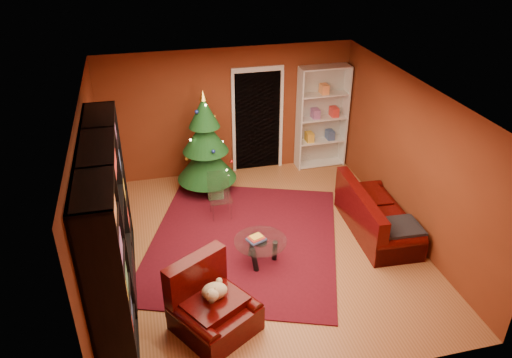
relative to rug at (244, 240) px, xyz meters
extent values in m
cube|color=#965730|center=(0.26, -0.21, -0.04)|extent=(5.00, 5.50, 0.05)
cube|color=silver|center=(0.26, -0.21, 2.61)|extent=(5.00, 5.50, 0.05)
cube|color=maroon|center=(0.26, 2.57, 1.29)|extent=(5.00, 0.05, 2.60)
cube|color=maroon|center=(-2.26, -0.21, 1.29)|extent=(0.05, 5.50, 2.60)
cube|color=maroon|center=(2.79, -0.21, 1.29)|extent=(0.05, 5.50, 2.60)
cube|color=#540D18|center=(0.00, 0.00, 0.00)|extent=(4.07, 4.37, 0.02)
cube|color=#2B682E|center=(-0.22, 1.52, 0.13)|extent=(0.30, 0.30, 0.29)
cube|color=maroon|center=(-0.54, 2.30, 0.11)|extent=(0.25, 0.25, 0.23)
camera|label=1|loc=(-1.41, -6.65, 4.94)|focal=35.00mm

